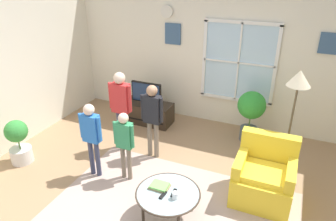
{
  "coord_description": "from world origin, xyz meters",
  "views": [
    {
      "loc": [
        1.41,
        -2.91,
        2.94
      ],
      "look_at": [
        -0.23,
        0.87,
        0.97
      ],
      "focal_mm": 33.1,
      "sensor_mm": 36.0,
      "label": 1
    }
  ],
  "objects_px": {
    "person_red_shirt": "(121,102)",
    "potted_plant_by_window": "(251,110)",
    "cup": "(175,195)",
    "floor_lamp": "(297,89)",
    "tv_stand": "(147,112)",
    "book_stack": "(160,186)",
    "remote_near_cup": "(174,193)",
    "potted_plant_corner": "(18,141)",
    "person_black_shirt": "(152,113)",
    "television": "(146,93)",
    "coffee_table": "(168,194)",
    "remote_near_books": "(163,195)",
    "person_green_shirt": "(125,139)",
    "armchair": "(264,177)",
    "person_blue_shirt": "(91,132)"
  },
  "relations": [
    {
      "from": "person_black_shirt",
      "to": "television",
      "type": "bearing_deg",
      "value": 121.54
    },
    {
      "from": "person_red_shirt",
      "to": "person_blue_shirt",
      "type": "distance_m",
      "value": 0.84
    },
    {
      "from": "remote_near_books",
      "to": "person_blue_shirt",
      "type": "relative_size",
      "value": 0.12
    },
    {
      "from": "book_stack",
      "to": "television",
      "type": "bearing_deg",
      "value": 120.48
    },
    {
      "from": "remote_near_books",
      "to": "potted_plant_corner",
      "type": "distance_m",
      "value": 2.66
    },
    {
      "from": "book_stack",
      "to": "floor_lamp",
      "type": "distance_m",
      "value": 2.26
    },
    {
      "from": "book_stack",
      "to": "remote_near_books",
      "type": "xyz_separation_m",
      "value": [
        0.1,
        -0.12,
        -0.01
      ]
    },
    {
      "from": "tv_stand",
      "to": "cup",
      "type": "distance_m",
      "value": 2.81
    },
    {
      "from": "book_stack",
      "to": "remote_near_cup",
      "type": "relative_size",
      "value": 1.75
    },
    {
      "from": "television",
      "to": "person_green_shirt",
      "type": "relative_size",
      "value": 0.58
    },
    {
      "from": "tv_stand",
      "to": "person_red_shirt",
      "type": "bearing_deg",
      "value": -86.21
    },
    {
      "from": "remote_near_books",
      "to": "potted_plant_corner",
      "type": "relative_size",
      "value": 0.19
    },
    {
      "from": "book_stack",
      "to": "person_green_shirt",
      "type": "distance_m",
      "value": 0.91
    },
    {
      "from": "person_black_shirt",
      "to": "potted_plant_corner",
      "type": "relative_size",
      "value": 1.71
    },
    {
      "from": "cup",
      "to": "remote_near_cup",
      "type": "height_order",
      "value": "cup"
    },
    {
      "from": "remote_near_cup",
      "to": "potted_plant_corner",
      "type": "xyz_separation_m",
      "value": [
        -2.75,
        0.19,
        -0.03
      ]
    },
    {
      "from": "remote_near_books",
      "to": "person_black_shirt",
      "type": "bearing_deg",
      "value": 120.61
    },
    {
      "from": "person_red_shirt",
      "to": "floor_lamp",
      "type": "bearing_deg",
      "value": 7.36
    },
    {
      "from": "coffee_table",
      "to": "person_green_shirt",
      "type": "distance_m",
      "value": 1.06
    },
    {
      "from": "book_stack",
      "to": "remote_near_cup",
      "type": "distance_m",
      "value": 0.21
    },
    {
      "from": "book_stack",
      "to": "floor_lamp",
      "type": "xyz_separation_m",
      "value": [
        1.38,
        1.51,
        0.96
      ]
    },
    {
      "from": "television",
      "to": "person_red_shirt",
      "type": "relative_size",
      "value": 0.45
    },
    {
      "from": "person_blue_shirt",
      "to": "floor_lamp",
      "type": "relative_size",
      "value": 0.71
    },
    {
      "from": "person_black_shirt",
      "to": "potted_plant_by_window",
      "type": "xyz_separation_m",
      "value": [
        1.36,
        1.16,
        -0.19
      ]
    },
    {
      "from": "tv_stand",
      "to": "potted_plant_corner",
      "type": "relative_size",
      "value": 1.37
    },
    {
      "from": "potted_plant_by_window",
      "to": "floor_lamp",
      "type": "distance_m",
      "value": 1.3
    },
    {
      "from": "armchair",
      "to": "coffee_table",
      "type": "bearing_deg",
      "value": -139.3
    },
    {
      "from": "person_red_shirt",
      "to": "potted_plant_by_window",
      "type": "xyz_separation_m",
      "value": [
        1.94,
        1.13,
        -0.27
      ]
    },
    {
      "from": "cup",
      "to": "person_green_shirt",
      "type": "distance_m",
      "value": 1.18
    },
    {
      "from": "television",
      "to": "person_black_shirt",
      "type": "distance_m",
      "value": 1.26
    },
    {
      "from": "remote_near_cup",
      "to": "person_red_shirt",
      "type": "distance_m",
      "value": 1.94
    },
    {
      "from": "television",
      "to": "coffee_table",
      "type": "relative_size",
      "value": 0.78
    },
    {
      "from": "television",
      "to": "cup",
      "type": "relative_size",
      "value": 6.88
    },
    {
      "from": "cup",
      "to": "floor_lamp",
      "type": "distance_m",
      "value": 2.18
    },
    {
      "from": "cup",
      "to": "person_red_shirt",
      "type": "bearing_deg",
      "value": 139.16
    },
    {
      "from": "tv_stand",
      "to": "remote_near_cup",
      "type": "distance_m",
      "value": 2.72
    },
    {
      "from": "armchair",
      "to": "remote_near_books",
      "type": "relative_size",
      "value": 6.21
    },
    {
      "from": "coffee_table",
      "to": "book_stack",
      "type": "distance_m",
      "value": 0.15
    },
    {
      "from": "potted_plant_by_window",
      "to": "tv_stand",
      "type": "bearing_deg",
      "value": -177.51
    },
    {
      "from": "tv_stand",
      "to": "cup",
      "type": "height_order",
      "value": "cup"
    },
    {
      "from": "coffee_table",
      "to": "person_green_shirt",
      "type": "height_order",
      "value": "person_green_shirt"
    },
    {
      "from": "potted_plant_corner",
      "to": "potted_plant_by_window",
      "type": "bearing_deg",
      "value": 33.47
    },
    {
      "from": "remote_near_books",
      "to": "person_blue_shirt",
      "type": "height_order",
      "value": "person_blue_shirt"
    },
    {
      "from": "cup",
      "to": "person_red_shirt",
      "type": "xyz_separation_m",
      "value": [
        -1.49,
        1.29,
        0.42
      ]
    },
    {
      "from": "floor_lamp",
      "to": "person_black_shirt",
      "type": "bearing_deg",
      "value": -169.69
    },
    {
      "from": "television",
      "to": "floor_lamp",
      "type": "height_order",
      "value": "floor_lamp"
    },
    {
      "from": "potted_plant_corner",
      "to": "armchair",
      "type": "bearing_deg",
      "value": 10.34
    },
    {
      "from": "person_green_shirt",
      "to": "potted_plant_by_window",
      "type": "height_order",
      "value": "person_green_shirt"
    },
    {
      "from": "person_green_shirt",
      "to": "person_red_shirt",
      "type": "relative_size",
      "value": 0.78
    },
    {
      "from": "remote_near_cup",
      "to": "person_black_shirt",
      "type": "distance_m",
      "value": 1.5
    }
  ]
}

